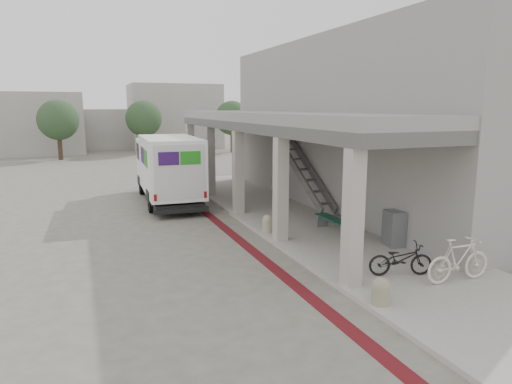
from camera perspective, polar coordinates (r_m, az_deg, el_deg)
name	(u,v)px	position (r m, az deg, el deg)	size (l,w,h in m)	color
ground	(221,255)	(13.35, -4.39, -7.89)	(120.00, 120.00, 0.00)	#615E53
bike_lane_stripe	(232,234)	(15.45, -3.01, -5.27)	(0.35, 40.00, 0.01)	#591117
sidewalk	(341,239)	(14.93, 10.53, -5.79)	(4.40, 28.00, 0.12)	gray
transit_building	(344,127)	(19.67, 10.99, 8.00)	(7.60, 17.00, 7.00)	gray
distant_backdrop	(85,123)	(48.04, -20.57, 8.11)	(28.00, 10.00, 6.50)	gray
tree_left	(58,120)	(40.16, -23.51, 8.23)	(3.20, 3.20, 4.80)	#38281C
tree_mid	(144,119)	(42.51, -13.86, 8.88)	(3.20, 3.20, 4.80)	#38281C
tree_right	(232,118)	(43.34, -3.01, 9.19)	(3.20, 3.20, 4.80)	#38281C
fedex_truck	(168,167)	(20.69, -10.97, 3.05)	(2.44, 7.03, 2.96)	black
bench	(334,223)	(15.35, 9.76, -3.82)	(0.42, 1.94, 0.45)	gray
bollard_near	(381,291)	(10.17, 15.36, -11.82)	(0.39, 0.39, 0.59)	gray
bollard_far	(268,223)	(15.27, 1.50, -3.90)	(0.38, 0.38, 0.57)	tan
utility_cabinet	(394,228)	(14.28, 16.87, -4.36)	(0.48, 0.64, 1.07)	slate
bicycle_black	(400,259)	(11.89, 17.61, -8.00)	(0.55, 1.58, 0.83)	black
bicycle_cream	(459,260)	(11.92, 24.02, -7.76)	(0.51, 1.80, 1.08)	silver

